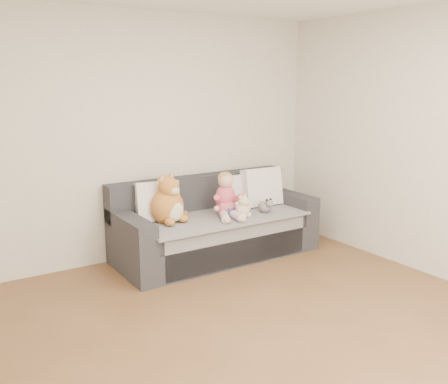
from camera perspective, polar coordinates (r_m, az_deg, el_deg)
name	(u,v)px	position (r m, az deg, el deg)	size (l,w,h in m)	color
room_shell	(247,166)	(3.53, 2.63, 2.99)	(5.00, 5.00, 5.00)	brown
sofa	(215,228)	(5.49, -1.08, -4.12)	(2.20, 0.94, 0.85)	#242529
cushion_left	(158,201)	(5.20, -7.59, -1.03)	(0.47, 0.28, 0.42)	white
cushion_right_back	(241,190)	(5.77, 1.99, 0.21)	(0.41, 0.22, 0.38)	white
cushion_right_front	(262,187)	(5.78, 4.35, 0.59)	(0.49, 0.24, 0.45)	white
toddler	(226,198)	(5.31, 0.29, -0.65)	(0.34, 0.49, 0.48)	#D54B7E
plush_cat	(168,203)	(5.11, -6.38, -1.31)	(0.43, 0.41, 0.54)	#AD7226
teddy_bear	(243,208)	(5.27, 2.21, -1.86)	(0.20, 0.16, 0.25)	beige
plush_cow	(265,206)	(5.50, 4.75, -1.64)	(0.14, 0.21, 0.17)	white
sippy_cup	(230,211)	(5.31, 0.72, -2.15)	(0.11, 0.09, 0.13)	#533288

